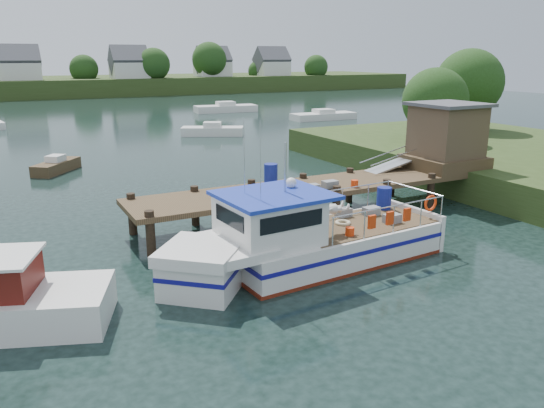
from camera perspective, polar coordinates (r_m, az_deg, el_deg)
name	(u,v)px	position (r m, az deg, el deg)	size (l,w,h in m)	color
ground_plane	(277,223)	(21.55, 0.51, -2.05)	(160.00, 160.00, 0.00)	black
far_shore	(52,83)	(101.04, -22.60, 11.93)	(140.00, 42.55, 9.22)	#30431B
dock	(404,155)	(24.67, 14.03, 5.12)	(16.60, 3.00, 4.78)	#4A3823
lobster_boat	(303,241)	(16.85, 3.33, -4.01)	(10.27, 3.56, 4.87)	silver
moored_rowboat	(56,166)	(33.43, -22.18, 3.82)	(3.05, 3.42, 1.00)	#4A3823
moored_far	(226,108)	(65.55, -5.00, 10.24)	(7.67, 3.32, 1.26)	silver
moored_b	(212,130)	(45.92, -6.42, 7.87)	(5.42, 3.91, 1.15)	silver
moored_c	(323,116)	(57.65, 5.55, 9.44)	(7.10, 2.59, 1.11)	silver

